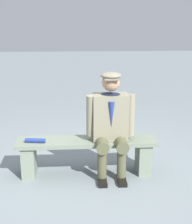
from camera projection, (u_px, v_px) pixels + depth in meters
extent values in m
plane|color=slate|center=(87.00, 173.00, 4.14)|extent=(30.00, 30.00, 0.00)
cube|color=slate|center=(87.00, 142.00, 4.02)|extent=(1.71, 0.36, 0.05)
cube|color=gray|center=(143.00, 157.00, 4.13)|extent=(0.16, 0.31, 0.40)
cube|color=gray|center=(29.00, 160.00, 4.04)|extent=(0.16, 0.31, 0.40)
cube|color=gray|center=(110.00, 117.00, 3.95)|extent=(0.42, 0.24, 0.56)
cylinder|color=#1E2338|center=(111.00, 97.00, 3.88)|extent=(0.23, 0.23, 0.06)
cone|color=navy|center=(112.00, 115.00, 3.82)|extent=(0.07, 0.07, 0.31)
sphere|color=tan|center=(111.00, 82.00, 3.82)|extent=(0.21, 0.21, 0.21)
ellipsoid|color=#6F6A58|center=(111.00, 76.00, 3.79)|extent=(0.24, 0.24, 0.07)
cube|color=#6F6A58|center=(112.00, 79.00, 3.71)|extent=(0.17, 0.10, 0.02)
cylinder|color=brown|center=(121.00, 142.00, 3.94)|extent=(0.15, 0.41, 0.15)
cylinder|color=brown|center=(121.00, 163.00, 3.89)|extent=(0.11, 0.11, 0.45)
cube|color=black|center=(122.00, 181.00, 3.89)|extent=(0.10, 0.24, 0.05)
cylinder|color=gray|center=(131.00, 115.00, 3.92)|extent=(0.11, 0.13, 0.50)
cylinder|color=brown|center=(101.00, 143.00, 3.92)|extent=(0.15, 0.41, 0.15)
cylinder|color=brown|center=(102.00, 164.00, 3.88)|extent=(0.11, 0.11, 0.45)
cube|color=black|center=(102.00, 181.00, 3.88)|extent=(0.10, 0.24, 0.05)
cylinder|color=gray|center=(91.00, 116.00, 3.89)|extent=(0.11, 0.15, 0.50)
cylinder|color=navy|center=(35.00, 141.00, 3.92)|extent=(0.24, 0.08, 0.05)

